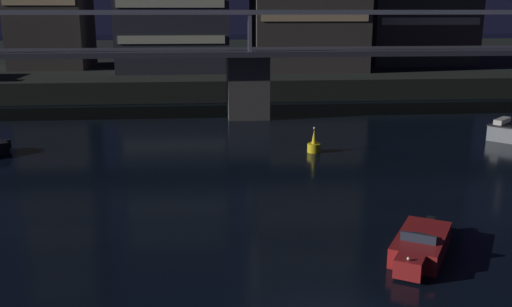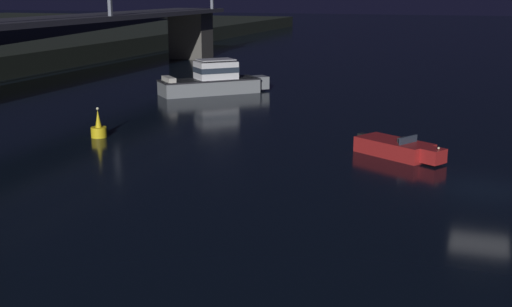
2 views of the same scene
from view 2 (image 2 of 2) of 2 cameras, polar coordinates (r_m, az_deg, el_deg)
ground_plane at (r=29.64m, az=19.18°, el=-2.99°), size 400.00×400.00×0.00m
cabin_cruiser_near_left at (r=53.99m, az=-3.76°, el=6.33°), size 7.76×8.06×2.79m
speedboat_mid_right at (r=34.23m, az=12.18°, el=0.44°), size 3.67×4.84×1.16m
channel_buoy at (r=38.86m, az=-13.50°, el=2.07°), size 0.90×0.90×1.76m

